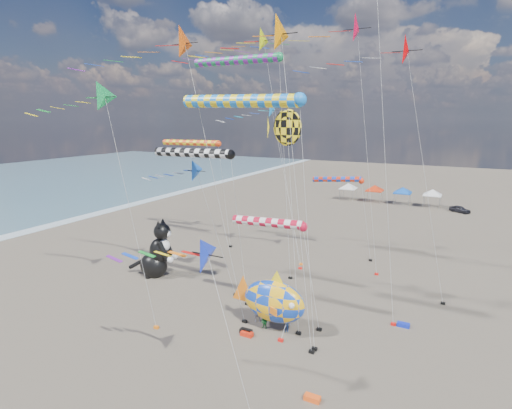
{
  "coord_description": "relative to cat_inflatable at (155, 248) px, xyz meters",
  "views": [
    {
      "loc": [
        13.13,
        -15.88,
        15.46
      ],
      "look_at": [
        -1.31,
        12.0,
        8.7
      ],
      "focal_mm": 28.0,
      "sensor_mm": 36.0,
      "label": 1
    }
  ],
  "objects": [
    {
      "name": "tent_row",
      "position": [
        14.5,
        47.07,
        0.2
      ],
      "size": [
        19.2,
        4.2,
        3.8
      ],
      "color": "silver",
      "rests_on": "ground"
    },
    {
      "name": "delta_kite_5",
      "position": [
        6.37,
        -4.09,
        17.38
      ],
      "size": [
        15.73,
        2.43,
        21.87
      ],
      "color": "#D94F0D",
      "rests_on": "ground"
    },
    {
      "name": "windsock_3",
      "position": [
        -3.29,
        11.37,
        9.58
      ],
      "size": [
        9.65,
        0.74,
        12.96
      ],
      "color": "#ED3F13",
      "rests_on": "ground"
    },
    {
      "name": "windsock_4",
      "position": [
        14.27,
        14.3,
        5.86
      ],
      "size": [
        7.12,
        0.63,
        9.2
      ],
      "color": "red",
      "rests_on": "ground"
    },
    {
      "name": "windsock_2",
      "position": [
        6.22,
        -1.34,
        9.66
      ],
      "size": [
        9.27,
        0.81,
        13.06
      ],
      "color": "black",
      "rests_on": "ground"
    },
    {
      "name": "parked_car",
      "position": [
        26.56,
        45.07,
        -2.37
      ],
      "size": [
        3.6,
        2.83,
        1.15
      ],
      "primitive_type": "imported",
      "rotation": [
        0.0,
        0.0,
        1.06
      ],
      "color": "#26262D",
      "rests_on": "ground"
    },
    {
      "name": "windsock_0",
      "position": [
        13.87,
        -2.58,
        4.84
      ],
      "size": [
        7.43,
        0.73,
        8.2
      ],
      "color": "red",
      "rests_on": "ground"
    },
    {
      "name": "delta_kite_9",
      "position": [
        14.91,
        -5.62,
        17.39
      ],
      "size": [
        10.65,
        2.4,
        21.82
      ],
      "color": "orange",
      "rests_on": "ground"
    },
    {
      "name": "delta_kite_2",
      "position": [
        15.16,
        10.48,
        20.46
      ],
      "size": [
        15.66,
        2.85,
        25.1
      ],
      "color": "red",
      "rests_on": "ground"
    },
    {
      "name": "cat_inflatable",
      "position": [
        0.0,
        0.0,
        0.0
      ],
      "size": [
        4.77,
        3.21,
        5.89
      ],
      "primitive_type": null,
      "rotation": [
        0.0,
        0.0,
        0.25
      ],
      "color": "black",
      "rests_on": "ground"
    },
    {
      "name": "delta_kite_3",
      "position": [
        15.94,
        -14.48,
        5.78
      ],
      "size": [
        8.57,
        2.01,
        10.05
      ],
      "color": "#1933D2",
      "rests_on": "ground"
    },
    {
      "name": "angelfish_kite",
      "position": [
        14.49,
        -1.8,
        11.78
      ],
      "size": [
        3.74,
        3.02,
        16.17
      ],
      "color": "yellow",
      "rests_on": "ground"
    },
    {
      "name": "child_blue",
      "position": [
        15.74,
        -3.79,
        -2.42
      ],
      "size": [
        0.66,
        0.5,
        1.05
      ],
      "primitive_type": "imported",
      "rotation": [
        0.0,
        0.0,
        0.46
      ],
      "color": "#3066BB",
      "rests_on": "ground"
    },
    {
      "name": "fish_inflatable",
      "position": [
        14.85,
        -4.26,
        -0.52
      ],
      "size": [
        6.4,
        2.39,
        4.86
      ],
      "color": "#123EB9",
      "rests_on": "ground"
    },
    {
      "name": "kite_bag_0",
      "position": [
        23.35,
        0.9,
        -2.8
      ],
      "size": [
        0.9,
        0.44,
        0.3
      ],
      "primitive_type": "cube",
      "color": "#1325BE",
      "rests_on": "ground"
    },
    {
      "name": "delta_kite_4",
      "position": [
        6.36,
        9.62,
        13.07
      ],
      "size": [
        10.75,
        1.73,
        17.3
      ],
      "color": "#157CCE",
      "rests_on": "ground"
    },
    {
      "name": "delta_kite_1",
      "position": [
        20.63,
        6.37,
        17.49
      ],
      "size": [
        13.28,
        2.52,
        21.97
      ],
      "color": "#E30205",
      "rests_on": "ground"
    },
    {
      "name": "kite_bag_2",
      "position": [
        19.95,
        -10.01,
        -2.8
      ],
      "size": [
        0.9,
        0.44,
        0.3
      ],
      "primitive_type": "cube",
      "color": "#FF5215",
      "rests_on": "ground"
    },
    {
      "name": "child_green",
      "position": [
        14.11,
        -4.2,
        -2.4
      ],
      "size": [
        0.61,
        0.53,
        1.1
      ],
      "primitive_type": "imported",
      "rotation": [
        0.0,
        0.0,
        -0.23
      ],
      "color": "#18712B",
      "rests_on": "ground"
    },
    {
      "name": "delta_kite_8",
      "position": [
        6.58,
        8.45,
        19.62
      ],
      "size": [
        13.52,
        2.4,
        24.07
      ],
      "color": "#CAE00A",
      "rests_on": "ground"
    },
    {
      "name": "windsock_5",
      "position": [
        13.12,
        -5.19,
        13.61
      ],
      "size": [
        10.18,
        0.9,
        17.06
      ],
      "color": "blue",
      "rests_on": "ground"
    },
    {
      "name": "delta_kite_7",
      "position": [
        5.98,
        -0.23,
        7.81
      ],
      "size": [
        8.9,
        2.13,
        12.11
      ],
      "color": "blue",
      "rests_on": "ground"
    },
    {
      "name": "kite_bag_3",
      "position": [
        13.42,
        -5.72,
        -2.8
      ],
      "size": [
        0.9,
        0.44,
        0.3
      ],
      "primitive_type": "cube",
      "color": "red",
      "rests_on": "ground"
    },
    {
      "name": "delta_kite_6",
      "position": [
        3.47,
        -7.93,
        13.76
      ],
      "size": [
        10.4,
        2.2,
        18.12
      ],
      "color": "#149B47",
      "rests_on": "ground"
    },
    {
      "name": "person_adult",
      "position": [
        13.16,
        -3.45,
        -2.05
      ],
      "size": [
        0.78,
        0.72,
        1.79
      ],
      "primitive_type": "imported",
      "rotation": [
        0.0,
        0.0,
        0.6
      ],
      "color": "gray",
      "rests_on": "ground"
    },
    {
      "name": "ground",
      "position": [
        13.0,
        -12.93,
        -2.95
      ],
      "size": [
        260.0,
        260.0,
        0.0
      ],
      "primitive_type": "plane",
      "color": "brown",
      "rests_on": "ground"
    },
    {
      "name": "kite_bag_1",
      "position": [
        13.18,
        -5.41,
        -2.8
      ],
      "size": [
        0.9,
        0.44,
        0.3
      ],
      "primitive_type": "cube",
      "color": "black",
      "rests_on": "ground"
    },
    {
      "name": "windsock_1",
      "position": [
        6.59,
        5.57,
        17.84
      ],
      "size": [
        10.71,
        0.86,
        21.29
      ],
      "color": "#18844A",
      "rests_on": "ground"
    }
  ]
}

